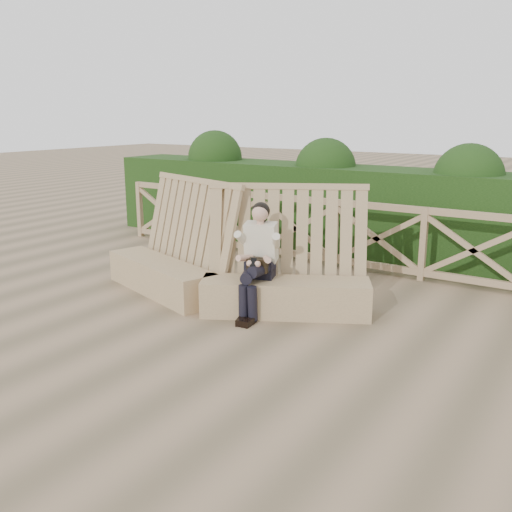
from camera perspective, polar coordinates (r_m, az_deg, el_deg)
The scene contains 5 objects.
ground at distance 6.12m, azimuth -0.55°, elevation -9.21°, with size 60.00×60.00×0.00m, color brown.
bench at distance 7.49m, azimuth -3.36°, elevation -1.63°, with size 3.97×1.64×1.57m.
woman at distance 6.94m, azimuth 0.21°, elevation 0.06°, with size 0.51×0.87×1.38m.
guardrail at distance 8.95m, azimuth 11.98°, elevation 1.74°, with size 10.10×0.09×1.10m.
hedge at distance 10.02m, azimuth 14.56°, elevation 4.05°, with size 12.00×1.20×1.50m, color black.
Camera 1 is at (3.12, -4.67, 2.43)m, focal length 40.00 mm.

